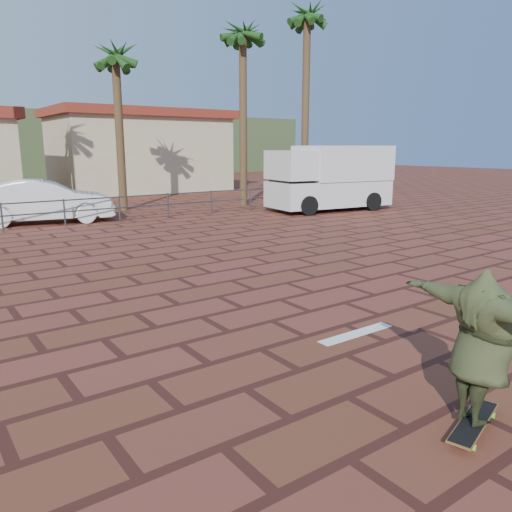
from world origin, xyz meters
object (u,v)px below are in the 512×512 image
(longboard, at_px, (474,422))
(car_white, at_px, (45,201))
(skateboarder, at_px, (481,347))
(campervan, at_px, (330,177))

(longboard, xyz_separation_m, car_white, (0.02, 17.19, 0.72))
(skateboarder, relative_size, campervan, 0.34)
(skateboarder, bearing_deg, car_white, 10.26)
(car_white, bearing_deg, skateboarder, -167.08)
(longboard, bearing_deg, car_white, 73.61)
(longboard, distance_m, car_white, 17.21)
(car_white, bearing_deg, longboard, -167.08)
(skateboarder, xyz_separation_m, campervan, (11.36, 13.87, 0.60))
(longboard, relative_size, campervan, 0.19)
(longboard, xyz_separation_m, campervan, (11.36, 13.87, 1.40))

